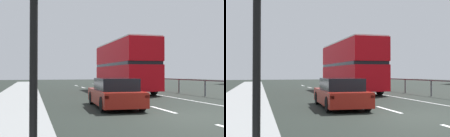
# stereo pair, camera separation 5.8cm
# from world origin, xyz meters

# --- Properties ---
(ground_plane) EXTENTS (74.39, 120.00, 0.10)m
(ground_plane) POSITION_xyz_m (0.00, 0.00, -0.05)
(ground_plane) COLOR black
(near_sidewalk_kerb) EXTENTS (2.77, 80.00, 0.14)m
(near_sidewalk_kerb) POSITION_xyz_m (-6.30, 0.00, 0.07)
(near_sidewalk_kerb) COLOR gray
(near_sidewalk_kerb) RESTS_ON ground
(lane_paint_markings) EXTENTS (3.53, 46.00, 0.01)m
(lane_paint_markings) POSITION_xyz_m (2.09, 8.08, 0.00)
(lane_paint_markings) COLOR silver
(lane_paint_markings) RESTS_ON ground
(bridge_side_railing) EXTENTS (0.10, 42.00, 1.13)m
(bridge_side_railing) POSITION_xyz_m (5.92, 9.00, 0.91)
(bridge_side_railing) COLOR #505359
(bridge_side_railing) RESTS_ON ground
(double_decker_bus_red) EXTENTS (2.76, 10.25, 4.16)m
(double_decker_bus_red) POSITION_xyz_m (1.97, 12.89, 2.23)
(double_decker_bus_red) COLOR red
(double_decker_bus_red) RESTS_ON ground
(hatchback_car_near) EXTENTS (2.07, 4.49, 1.35)m
(hatchback_car_near) POSITION_xyz_m (-1.79, 3.05, 0.65)
(hatchback_car_near) COLOR maroon
(hatchback_car_near) RESTS_ON ground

